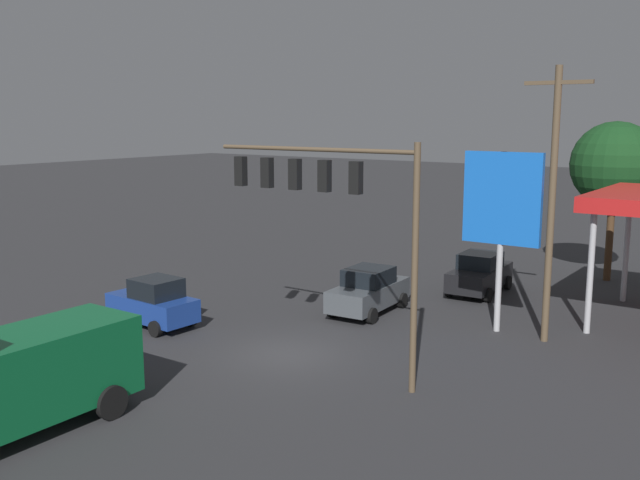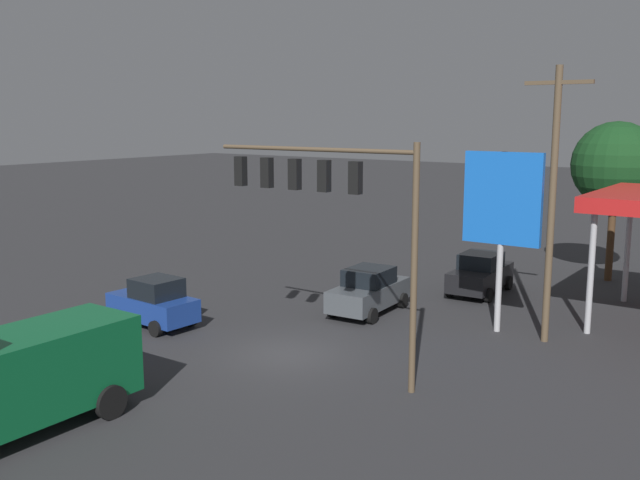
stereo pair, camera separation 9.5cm
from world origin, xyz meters
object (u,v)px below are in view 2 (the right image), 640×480
object	(u,v)px
sedan_far	(480,273)
utility_pole	(552,200)
sedan_waiting	(369,291)
delivery_truck	(2,377)
price_sign	(502,204)
street_tree	(616,165)
traffic_signal_assembly	(328,195)
hatchback_crossing	(154,303)

from	to	relation	value
sedan_far	utility_pole	bearing A→B (deg)	38.43
utility_pole	sedan_waiting	distance (m)	8.57
sedan_waiting	delivery_truck	distance (m)	15.81
price_sign	street_tree	distance (m)	11.68
street_tree	price_sign	bearing A→B (deg)	83.72
utility_pole	street_tree	size ratio (longest dim) A/B	1.25
sedan_waiting	street_tree	size ratio (longest dim) A/B	0.56
utility_pole	sedan_waiting	xyz separation A→B (m)	(7.38, 0.45, -4.33)
traffic_signal_assembly	hatchback_crossing	world-z (taller)	traffic_signal_assembly
price_sign	hatchback_crossing	world-z (taller)	price_sign
delivery_truck	utility_pole	bearing A→B (deg)	151.77
hatchback_crossing	sedan_far	distance (m)	15.11
hatchback_crossing	street_tree	distance (m)	23.22
traffic_signal_assembly	hatchback_crossing	distance (m)	9.78
sedan_far	delivery_truck	world-z (taller)	delivery_truck
utility_pole	delivery_truck	bearing A→B (deg)	62.02
sedan_far	sedan_waiting	bearing A→B (deg)	-26.30
traffic_signal_assembly	price_sign	distance (m)	7.99
utility_pole	street_tree	bearing A→B (deg)	-86.86
price_sign	street_tree	bearing A→B (deg)	-96.28
price_sign	delivery_truck	size ratio (longest dim) A/B	1.02
price_sign	sedan_waiting	world-z (taller)	price_sign
price_sign	hatchback_crossing	xyz separation A→B (m)	(11.36, 7.28, -4.01)
utility_pole	hatchback_crossing	world-z (taller)	utility_pole
price_sign	utility_pole	bearing A→B (deg)	174.65
price_sign	sedan_far	bearing A→B (deg)	-60.73
traffic_signal_assembly	sedan_far	size ratio (longest dim) A/B	1.68
hatchback_crossing	sedan_far	xyz separation A→B (m)	(-8.40, -12.56, 0.00)
utility_pole	price_sign	size ratio (longest dim) A/B	1.44
delivery_truck	street_tree	xyz separation A→B (m)	(-7.96, -27.95, 4.14)
traffic_signal_assembly	sedan_waiting	distance (m)	8.73
sedan_far	price_sign	bearing A→B (deg)	25.93
price_sign	hatchback_crossing	distance (m)	14.07
price_sign	sedan_far	size ratio (longest dim) A/B	1.54
traffic_signal_assembly	delivery_truck	size ratio (longest dim) A/B	1.11
price_sign	sedan_far	distance (m)	7.26
price_sign	hatchback_crossing	size ratio (longest dim) A/B	1.79
sedan_waiting	delivery_truck	size ratio (longest dim) A/B	0.66
traffic_signal_assembly	utility_pole	size ratio (longest dim) A/B	0.76
hatchback_crossing	street_tree	size ratio (longest dim) A/B	0.48
delivery_truck	hatchback_crossing	bearing A→B (deg)	-153.05
price_sign	hatchback_crossing	bearing A→B (deg)	32.66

